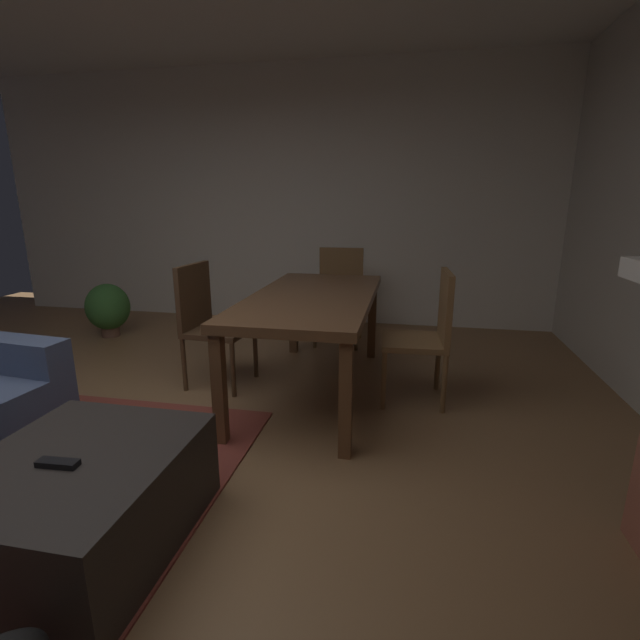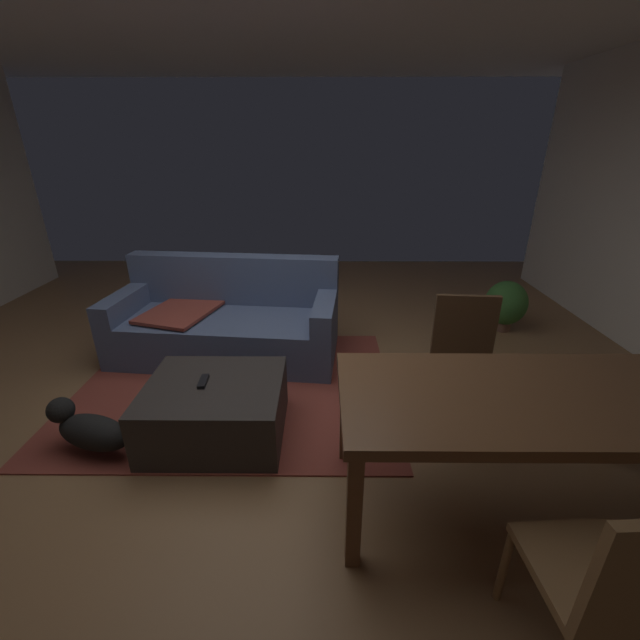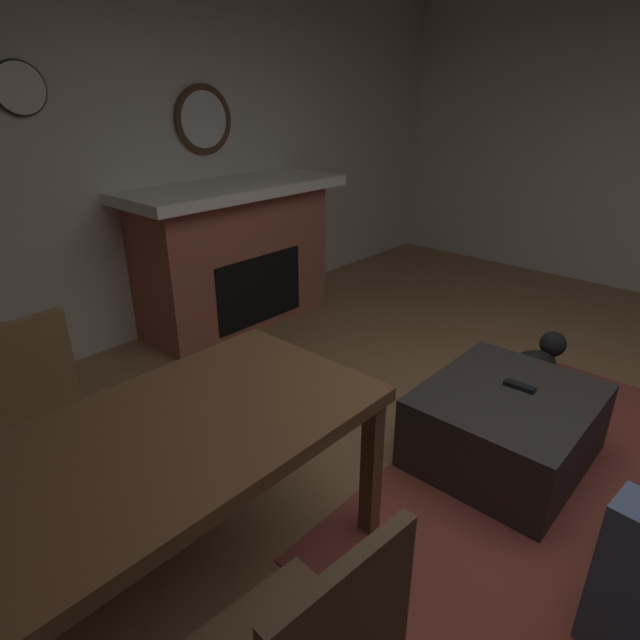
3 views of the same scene
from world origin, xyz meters
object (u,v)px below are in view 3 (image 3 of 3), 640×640
at_px(fireplace, 236,254).
at_px(wall_clock, 19,88).
at_px(tv_remote, 520,386).
at_px(dining_table, 135,468).
at_px(ottoman_coffee_table, 505,426).
at_px(dining_chair_south, 42,412).
at_px(round_wall_mirror, 204,120).
at_px(small_dog, 530,365).

xyz_separation_m(fireplace, wall_clock, (1.31, -0.29, 1.25)).
distance_m(tv_remote, dining_table, 1.92).
distance_m(ottoman_coffee_table, dining_table, 1.89).
height_order(ottoman_coffee_table, tv_remote, tv_remote).
bearing_deg(dining_chair_south, wall_clock, -116.72).
xyz_separation_m(ottoman_coffee_table, dining_chair_south, (1.74, -1.41, 0.32)).
bearing_deg(tv_remote, fireplace, -97.51).
xyz_separation_m(dining_chair_south, wall_clock, (-0.70, -1.38, 1.32)).
distance_m(dining_table, wall_clock, 2.59).
bearing_deg(fireplace, dining_table, 43.70).
height_order(round_wall_mirror, small_dog, round_wall_mirror).
bearing_deg(small_dog, dining_chair_south, -25.78).
distance_m(round_wall_mirror, ottoman_coffee_table, 3.14).
bearing_deg(ottoman_coffee_table, tv_remote, 168.53).
height_order(round_wall_mirror, tv_remote, round_wall_mirror).
bearing_deg(round_wall_mirror, dining_chair_south, 34.54).
relative_size(ottoman_coffee_table, tv_remote, 5.73).
distance_m(dining_chair_south, small_dog, 2.84).
distance_m(round_wall_mirror, small_dog, 3.03).
bearing_deg(wall_clock, dining_chair_south, 63.28).
height_order(dining_table, dining_chair_south, dining_chair_south).
distance_m(ottoman_coffee_table, small_dog, 0.81).
height_order(round_wall_mirror, ottoman_coffee_table, round_wall_mirror).
bearing_deg(fireplace, tv_remote, 85.54).
distance_m(ottoman_coffee_table, tv_remote, 0.23).
bearing_deg(fireplace, dining_chair_south, 28.65).
relative_size(fireplace, tv_remote, 11.47).
relative_size(ottoman_coffee_table, wall_clock, 2.86).
xyz_separation_m(round_wall_mirror, dining_table, (2.00, 2.20, -0.96)).
relative_size(fireplace, dining_chair_south, 1.97).
xyz_separation_m(tv_remote, small_dog, (-0.72, -0.20, -0.24)).
bearing_deg(small_dog, ottoman_coffee_table, 13.07).
relative_size(tv_remote, small_dog, 0.27).
xyz_separation_m(tv_remote, dining_chair_south, (1.81, -1.42, 0.10)).
distance_m(fireplace, tv_remote, 2.53).
xyz_separation_m(round_wall_mirror, ottoman_coffee_table, (0.27, 2.79, -1.42)).
height_order(ottoman_coffee_table, wall_clock, wall_clock).
height_order(dining_table, small_dog, dining_table).
relative_size(tv_remote, dining_table, 0.09).
relative_size(ottoman_coffee_table, dining_chair_south, 0.99).
height_order(fireplace, tv_remote, fireplace).
bearing_deg(dining_chair_south, fireplace, -151.35).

